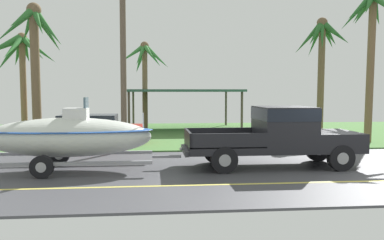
{
  "coord_description": "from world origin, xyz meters",
  "views": [
    {
      "loc": [
        -5.61,
        -11.84,
        2.39
      ],
      "look_at": [
        -4.28,
        1.68,
        1.44
      ],
      "focal_mm": 37.22,
      "sensor_mm": 36.0,
      "label": 1
    }
  ],
  "objects_px": {
    "palm_tree_far_left": "(373,21)",
    "palm_tree_far_right": "(20,56)",
    "carport_awning": "(183,91)",
    "boat_on_trailer": "(67,137)",
    "parked_sedan_near": "(92,130)",
    "pickup_truck_towing": "(282,134)",
    "utility_pole": "(123,54)",
    "palm_tree_mid": "(34,44)",
    "palm_tree_near_left": "(145,64)",
    "palm_tree_near_right": "(322,48)"
  },
  "relations": [
    {
      "from": "pickup_truck_towing",
      "to": "utility_pole",
      "type": "bearing_deg",
      "value": 143.82
    },
    {
      "from": "pickup_truck_towing",
      "to": "parked_sedan_near",
      "type": "relative_size",
      "value": 1.28
    },
    {
      "from": "carport_awning",
      "to": "palm_tree_near_right",
      "type": "relative_size",
      "value": 1.09
    },
    {
      "from": "palm_tree_near_right",
      "to": "utility_pole",
      "type": "relative_size",
      "value": 0.86
    },
    {
      "from": "utility_pole",
      "to": "carport_awning",
      "type": "bearing_deg",
      "value": 71.25
    },
    {
      "from": "parked_sedan_near",
      "to": "boat_on_trailer",
      "type": "bearing_deg",
      "value": -88.62
    },
    {
      "from": "utility_pole",
      "to": "palm_tree_near_left",
      "type": "bearing_deg",
      "value": 85.06
    },
    {
      "from": "boat_on_trailer",
      "to": "palm_tree_far_right",
      "type": "bearing_deg",
      "value": 116.67
    },
    {
      "from": "pickup_truck_towing",
      "to": "palm_tree_near_left",
      "type": "height_order",
      "value": "palm_tree_near_left"
    },
    {
      "from": "palm_tree_near_right",
      "to": "palm_tree_far_left",
      "type": "distance_m",
      "value": 3.76
    },
    {
      "from": "boat_on_trailer",
      "to": "palm_tree_near_right",
      "type": "bearing_deg",
      "value": 36.49
    },
    {
      "from": "carport_awning",
      "to": "palm_tree_near_left",
      "type": "bearing_deg",
      "value": -158.33
    },
    {
      "from": "carport_awning",
      "to": "palm_tree_far_left",
      "type": "bearing_deg",
      "value": -43.65
    },
    {
      "from": "boat_on_trailer",
      "to": "palm_tree_near_right",
      "type": "height_order",
      "value": "palm_tree_near_right"
    },
    {
      "from": "parked_sedan_near",
      "to": "palm_tree_far_left",
      "type": "bearing_deg",
      "value": -3.66
    },
    {
      "from": "palm_tree_near_left",
      "to": "palm_tree_mid",
      "type": "bearing_deg",
      "value": -120.93
    },
    {
      "from": "palm_tree_mid",
      "to": "boat_on_trailer",
      "type": "bearing_deg",
      "value": -64.6
    },
    {
      "from": "carport_awning",
      "to": "palm_tree_near_left",
      "type": "xyz_separation_m",
      "value": [
        -2.37,
        -0.94,
        1.62
      ]
    },
    {
      "from": "palm_tree_far_left",
      "to": "utility_pole",
      "type": "bearing_deg",
      "value": -173.51
    },
    {
      "from": "palm_tree_far_right",
      "to": "pickup_truck_towing",
      "type": "bearing_deg",
      "value": -34.88
    },
    {
      "from": "carport_awning",
      "to": "palm_tree_far_left",
      "type": "xyz_separation_m",
      "value": [
        8.14,
        -7.77,
        3.18
      ]
    },
    {
      "from": "carport_awning",
      "to": "palm_tree_far_right",
      "type": "bearing_deg",
      "value": -144.99
    },
    {
      "from": "carport_awning",
      "to": "palm_tree_mid",
      "type": "height_order",
      "value": "palm_tree_mid"
    },
    {
      "from": "palm_tree_near_left",
      "to": "palm_tree_near_right",
      "type": "xyz_separation_m",
      "value": [
        9.67,
        -3.26,
        0.74
      ]
    },
    {
      "from": "boat_on_trailer",
      "to": "pickup_truck_towing",
      "type": "bearing_deg",
      "value": 0.0
    },
    {
      "from": "palm_tree_far_left",
      "to": "palm_tree_far_right",
      "type": "relative_size",
      "value": 1.37
    },
    {
      "from": "palm_tree_near_right",
      "to": "palm_tree_mid",
      "type": "height_order",
      "value": "palm_tree_near_right"
    },
    {
      "from": "carport_awning",
      "to": "palm_tree_near_left",
      "type": "relative_size",
      "value": 1.29
    },
    {
      "from": "boat_on_trailer",
      "to": "palm_tree_near_right",
      "type": "relative_size",
      "value": 0.97
    },
    {
      "from": "palm_tree_mid",
      "to": "palm_tree_far_left",
      "type": "bearing_deg",
      "value": 1.76
    },
    {
      "from": "palm_tree_near_left",
      "to": "palm_tree_mid",
      "type": "distance_m",
      "value": 8.5
    },
    {
      "from": "pickup_truck_towing",
      "to": "palm_tree_far_right",
      "type": "bearing_deg",
      "value": 145.12
    },
    {
      "from": "boat_on_trailer",
      "to": "palm_tree_near_left",
      "type": "bearing_deg",
      "value": 79.92
    },
    {
      "from": "carport_awning",
      "to": "boat_on_trailer",
      "type": "bearing_deg",
      "value": -109.19
    },
    {
      "from": "palm_tree_near_left",
      "to": "boat_on_trailer",
      "type": "bearing_deg",
      "value": -100.08
    },
    {
      "from": "palm_tree_far_right",
      "to": "parked_sedan_near",
      "type": "bearing_deg",
      "value": -19.78
    },
    {
      "from": "parked_sedan_near",
      "to": "utility_pole",
      "type": "height_order",
      "value": "utility_pole"
    },
    {
      "from": "pickup_truck_towing",
      "to": "palm_tree_mid",
      "type": "height_order",
      "value": "palm_tree_mid"
    },
    {
      "from": "palm_tree_mid",
      "to": "palm_tree_far_left",
      "type": "distance_m",
      "value": 14.94
    },
    {
      "from": "pickup_truck_towing",
      "to": "palm_tree_mid",
      "type": "relative_size",
      "value": 0.95
    },
    {
      "from": "palm_tree_mid",
      "to": "palm_tree_far_right",
      "type": "height_order",
      "value": "palm_tree_mid"
    },
    {
      "from": "palm_tree_far_left",
      "to": "palm_tree_far_right",
      "type": "distance_m",
      "value": 16.48
    },
    {
      "from": "pickup_truck_towing",
      "to": "palm_tree_mid",
      "type": "bearing_deg",
      "value": 152.34
    },
    {
      "from": "carport_awning",
      "to": "utility_pole",
      "type": "xyz_separation_m",
      "value": [
        -3.07,
        -9.05,
        1.47
      ]
    },
    {
      "from": "parked_sedan_near",
      "to": "pickup_truck_towing",
      "type": "bearing_deg",
      "value": -40.96
    },
    {
      "from": "parked_sedan_near",
      "to": "palm_tree_near_right",
      "type": "distance_m",
      "value": 12.94
    },
    {
      "from": "palm_tree_near_left",
      "to": "palm_tree_far_left",
      "type": "height_order",
      "value": "palm_tree_far_left"
    },
    {
      "from": "parked_sedan_near",
      "to": "utility_pole",
      "type": "xyz_separation_m",
      "value": [
        1.58,
        -2.09,
        3.25
      ]
    },
    {
      "from": "palm_tree_far_right",
      "to": "utility_pole",
      "type": "distance_m",
      "value": 6.07
    },
    {
      "from": "palm_tree_mid",
      "to": "utility_pole",
      "type": "xyz_separation_m",
      "value": [
        3.66,
        -0.82,
        -0.46
      ]
    }
  ]
}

